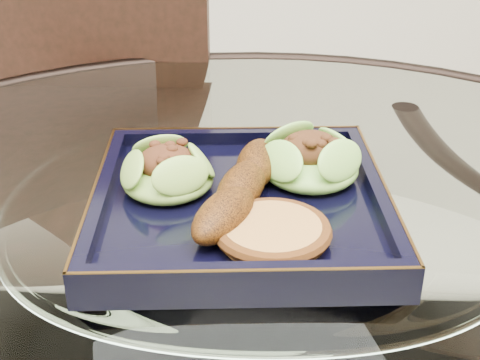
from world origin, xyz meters
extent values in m
cylinder|color=white|center=(0.00, 0.00, 0.76)|extent=(1.10, 1.10, 0.01)
torus|color=black|center=(0.00, 0.00, 0.76)|extent=(1.13, 1.13, 0.02)
cylinder|color=black|center=(0.28, 0.28, 0.38)|extent=(0.04, 0.04, 0.75)
cube|color=black|center=(-0.21, 0.40, 0.52)|extent=(0.58, 0.58, 0.04)
cube|color=black|center=(-0.15, 0.60, 0.82)|extent=(0.43, 0.16, 0.51)
cylinder|color=black|center=(-0.34, 0.64, 0.25)|extent=(0.04, 0.04, 0.50)
cylinder|color=black|center=(0.04, 0.53, 0.25)|extent=(0.04, 0.04, 0.50)
cube|color=black|center=(0.00, 0.05, 0.77)|extent=(0.32, 0.32, 0.02)
ellipsoid|color=#5F942B|center=(-0.07, 0.08, 0.80)|extent=(0.11, 0.11, 0.03)
ellipsoid|color=#58A12E|center=(0.07, 0.07, 0.80)|extent=(0.10, 0.10, 0.03)
ellipsoid|color=#5A2D09|center=(0.00, 0.04, 0.80)|extent=(0.13, 0.18, 0.03)
cylinder|color=#C48A41|center=(0.01, -0.03, 0.79)|extent=(0.10, 0.10, 0.02)
camera|label=1|loc=(-0.13, -0.48, 1.09)|focal=50.00mm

